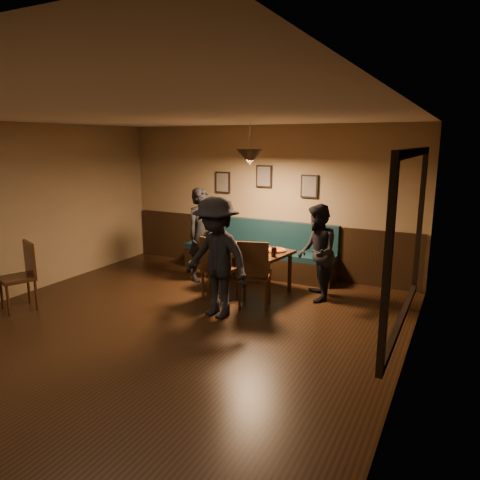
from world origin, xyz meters
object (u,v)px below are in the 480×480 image
(tabasco_bottle, at_px, (276,250))
(diner_front, at_px, (216,258))
(chair_near_right, at_px, (255,273))
(soda_glass, at_px, (274,252))
(booth_bench, at_px, (258,248))
(cafe_chair_far, at_px, (17,277))
(dining_table, at_px, (249,270))
(diner_right, at_px, (317,253))
(chair_near_left, at_px, (220,268))
(diner_left, at_px, (202,235))

(tabasco_bottle, bearing_deg, diner_front, -109.98)
(chair_near_right, height_order, diner_front, diner_front)
(diner_front, relative_size, soda_glass, 10.84)
(diner_front, height_order, soda_glass, diner_front)
(booth_bench, distance_m, cafe_chair_far, 4.13)
(dining_table, height_order, cafe_chair_far, cafe_chair_far)
(chair_near_right, height_order, soda_glass, chair_near_right)
(diner_right, bearing_deg, chair_near_right, -69.67)
(chair_near_left, xyz_separation_m, diner_left, (-0.80, 0.75, 0.33))
(cafe_chair_far, bearing_deg, booth_bench, -103.49)
(chair_near_right, height_order, tabasco_bottle, chair_near_right)
(diner_right, bearing_deg, diner_left, -115.30)
(booth_bench, bearing_deg, diner_front, -80.45)
(booth_bench, relative_size, diner_right, 1.94)
(dining_table, height_order, chair_near_left, chair_near_left)
(diner_left, height_order, soda_glass, diner_left)
(tabasco_bottle, bearing_deg, cafe_chair_far, -144.16)
(chair_near_left, height_order, cafe_chair_far, chair_near_left)
(chair_near_right, distance_m, cafe_chair_far, 3.58)
(diner_left, xyz_separation_m, diner_front, (1.11, -1.39, 0.03))
(chair_near_right, height_order, diner_left, diner_left)
(diner_right, relative_size, cafe_chair_far, 1.51)
(dining_table, height_order, soda_glass, soda_glass)
(cafe_chair_far, bearing_deg, diner_left, -101.04)
(dining_table, xyz_separation_m, chair_near_right, (0.40, -0.63, 0.17))
(diner_left, height_order, diner_right, diner_left)
(diner_left, bearing_deg, diner_right, -71.29)
(dining_table, distance_m, diner_right, 1.22)
(diner_right, height_order, tabasco_bottle, diner_right)
(diner_front, distance_m, tabasco_bottle, 1.26)
(diner_left, distance_m, cafe_chair_far, 3.07)
(cafe_chair_far, bearing_deg, diner_front, -135.10)
(diner_right, xyz_separation_m, tabasco_bottle, (-0.63, -0.15, -0.00))
(dining_table, distance_m, tabasco_bottle, 0.66)
(chair_near_right, relative_size, diner_front, 0.61)
(chair_near_right, xyz_separation_m, diner_right, (0.74, 0.72, 0.24))
(chair_near_left, distance_m, tabasco_bottle, 0.95)
(booth_bench, height_order, diner_right, diner_right)
(booth_bench, bearing_deg, diner_left, -132.98)
(soda_glass, bearing_deg, diner_right, 29.71)
(dining_table, bearing_deg, diner_left, -179.76)
(diner_left, relative_size, soda_glass, 10.50)
(dining_table, xyz_separation_m, tabasco_bottle, (0.51, -0.06, 0.41))
(booth_bench, distance_m, dining_table, 1.00)
(soda_glass, bearing_deg, dining_table, 155.24)
(booth_bench, bearing_deg, diner_right, -30.80)
(diner_left, height_order, tabasco_bottle, diner_left)
(booth_bench, relative_size, soda_glass, 18.61)
(soda_glass, height_order, tabasco_bottle, soda_glass)
(cafe_chair_far, bearing_deg, chair_near_right, -127.94)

